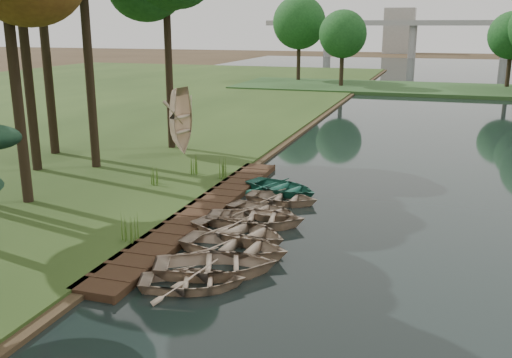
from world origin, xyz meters
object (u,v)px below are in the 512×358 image
(rowboat_2, at_px, (235,244))
(rowboat_1, at_px, (216,262))
(boardwalk, at_px, (202,212))
(rowboat_0, at_px, (193,278))
(stored_rowboat, at_px, (183,148))

(rowboat_2, bearing_deg, rowboat_1, -175.15)
(boardwalk, distance_m, rowboat_1, 5.92)
(boardwalk, relative_size, rowboat_1, 4.17)
(rowboat_0, bearing_deg, boardwalk, 1.36)
(rowboat_0, xyz_separation_m, stored_rowboat, (-7.46, 15.31, 0.33))
(rowboat_1, xyz_separation_m, stored_rowboat, (-7.74, 14.16, 0.25))
(rowboat_0, bearing_deg, rowboat_1, -33.01)
(rowboat_1, relative_size, rowboat_2, 1.01)
(rowboat_0, relative_size, rowboat_2, 0.82)
(rowboat_1, height_order, rowboat_2, rowboat_1)
(boardwalk, bearing_deg, rowboat_2, -52.98)
(boardwalk, height_order, rowboat_2, rowboat_2)
(rowboat_2, bearing_deg, stored_rowboat, 37.07)
(rowboat_1, height_order, stored_rowboat, stored_rowboat)
(boardwalk, relative_size, stored_rowboat, 4.13)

